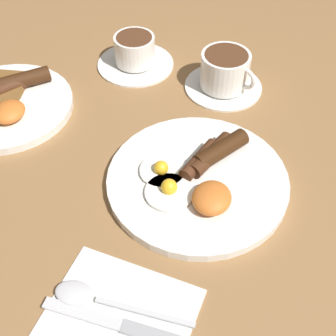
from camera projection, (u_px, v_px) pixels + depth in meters
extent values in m
plane|color=olive|center=(197.00, 184.00, 0.73)|extent=(3.00, 3.00, 0.00)
cylinder|color=white|center=(197.00, 181.00, 0.73)|extent=(0.28, 0.28, 0.01)
cylinder|color=white|center=(169.00, 193.00, 0.70)|extent=(0.07, 0.07, 0.01)
sphere|color=yellow|center=(169.00, 187.00, 0.69)|extent=(0.02, 0.02, 0.02)
cylinder|color=white|center=(162.00, 171.00, 0.73)|extent=(0.07, 0.07, 0.01)
sphere|color=yellow|center=(161.00, 168.00, 0.72)|extent=(0.02, 0.02, 0.02)
ellipsoid|color=orange|center=(212.00, 198.00, 0.68)|extent=(0.06, 0.06, 0.03)
cylinder|color=#381E0C|center=(221.00, 150.00, 0.74)|extent=(0.10, 0.08, 0.03)
cylinder|color=#432412|center=(211.00, 155.00, 0.74)|extent=(0.10, 0.06, 0.03)
cylinder|color=#4B2816|center=(200.00, 160.00, 0.73)|extent=(0.09, 0.05, 0.02)
cylinder|color=white|center=(6.00, 106.00, 0.85)|extent=(0.24, 0.24, 0.01)
ellipsoid|color=orange|center=(9.00, 112.00, 0.81)|extent=(0.06, 0.05, 0.03)
cylinder|color=#3B200E|center=(21.00, 81.00, 0.87)|extent=(0.10, 0.10, 0.03)
cylinder|color=#462513|center=(14.00, 85.00, 0.86)|extent=(0.11, 0.08, 0.03)
cube|color=brown|center=(0.00, 88.00, 0.86)|extent=(0.11, 0.10, 0.01)
cylinder|color=white|center=(223.00, 86.00, 0.90)|extent=(0.15, 0.15, 0.01)
cylinder|color=white|center=(225.00, 70.00, 0.87)|extent=(0.09, 0.09, 0.06)
cylinder|color=#56331E|center=(226.00, 56.00, 0.85)|extent=(0.08, 0.08, 0.00)
torus|color=white|center=(245.00, 78.00, 0.85)|extent=(0.03, 0.04, 0.04)
cylinder|color=white|center=(136.00, 63.00, 0.95)|extent=(0.15, 0.15, 0.01)
cylinder|color=white|center=(135.00, 49.00, 0.92)|extent=(0.08, 0.08, 0.06)
cylinder|color=#56331E|center=(134.00, 38.00, 0.90)|extent=(0.07, 0.07, 0.00)
torus|color=white|center=(146.00, 39.00, 0.94)|extent=(0.04, 0.02, 0.04)
cube|color=white|center=(119.00, 316.00, 0.58)|extent=(0.16, 0.19, 0.01)
cube|color=silver|center=(83.00, 314.00, 0.58)|extent=(0.02, 0.11, 0.00)
cube|color=#9E9EA3|center=(155.00, 336.00, 0.56)|extent=(0.02, 0.09, 0.01)
ellipsoid|color=silver|center=(74.00, 293.00, 0.60)|extent=(0.04, 0.05, 0.01)
cube|color=silver|center=(142.00, 311.00, 0.58)|extent=(0.02, 0.13, 0.00)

